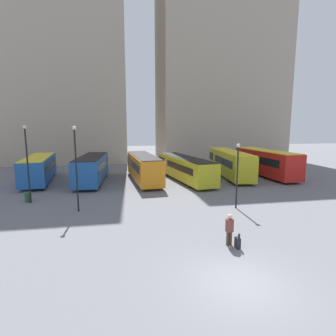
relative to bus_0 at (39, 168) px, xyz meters
name	(u,v)px	position (x,y,z in m)	size (l,w,h in m)	color
ground_plane	(239,283)	(13.86, -22.85, -1.59)	(160.00, 160.00, 0.00)	slate
building_block_left	(59,57)	(-1.33, 20.99, 17.22)	(23.53, 16.33, 37.63)	tan
building_block_right	(219,69)	(29.52, 20.99, 16.37)	(24.47, 13.79, 35.93)	tan
bus_0	(39,168)	(0.00, 0.00, 0.00)	(3.78, 10.63, 2.92)	#1E56A3
bus_1	(92,168)	(6.03, -1.40, 0.05)	(3.22, 10.08, 3.03)	#1E56A3
bus_2	(143,167)	(11.88, -1.55, 0.07)	(3.36, 11.34, 3.05)	orange
bus_3	(184,167)	(16.74, -1.97, -0.08)	(4.37, 12.53, 2.76)	gold
bus_4	(229,162)	(22.98, -0.73, 0.19)	(3.85, 12.35, 3.27)	gold
bus_5	(265,162)	(27.71, -1.04, 0.22)	(2.98, 11.71, 3.34)	red
traveler	(230,227)	(14.85, -19.53, -0.57)	(0.48, 0.48, 1.72)	#4C3828
suitcase	(238,243)	(15.13, -19.96, -1.30)	(0.23, 0.35, 0.84)	black
lamp_post_0	(27,159)	(1.78, -9.09, 2.13)	(0.28, 0.28, 6.41)	black
lamp_post_1	(76,163)	(6.04, -12.13, 2.09)	(0.28, 0.28, 6.34)	black
lamp_post_2	(237,170)	(18.03, -13.49, 1.41)	(0.28, 0.28, 5.03)	black
trash_bin	(28,197)	(1.47, -8.72, -1.17)	(0.52, 0.52, 0.85)	#285633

